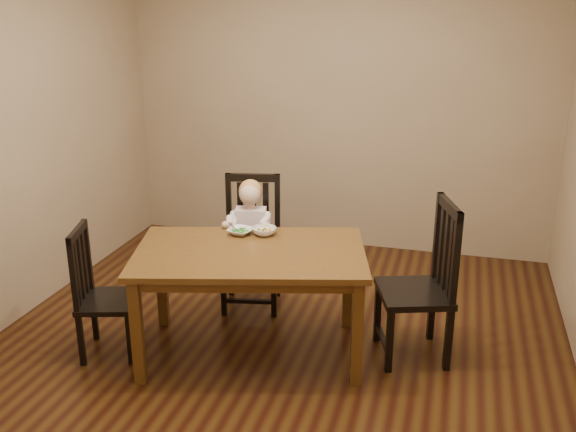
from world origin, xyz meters
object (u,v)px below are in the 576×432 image
(chair_child, at_px, (252,245))
(bowl_peas, at_px, (240,231))
(chair_left, at_px, (101,294))
(bowl_veg, at_px, (264,231))
(toddler, at_px, (251,231))
(dining_table, at_px, (250,263))
(chair_right, at_px, (423,284))

(chair_child, distance_m, bowl_peas, 0.53)
(chair_left, bearing_deg, bowl_veg, 103.74)
(chair_left, height_order, toddler, chair_left)
(dining_table, height_order, chair_child, chair_child)
(bowl_peas, bearing_deg, chair_left, -146.44)
(dining_table, xyz_separation_m, bowl_veg, (0.00, 0.31, 0.11))
(chair_child, bearing_deg, chair_left, 41.76)
(chair_left, distance_m, toddler, 1.21)
(dining_table, distance_m, chair_left, 1.03)
(bowl_veg, bearing_deg, chair_left, -149.55)
(bowl_veg, bearing_deg, bowl_peas, -167.81)
(chair_child, bearing_deg, bowl_peas, 87.47)
(dining_table, bearing_deg, chair_child, 107.83)
(chair_child, height_order, toddler, chair_child)
(toddler, bearing_deg, dining_table, 96.87)
(chair_child, distance_m, bowl_veg, 0.55)
(dining_table, bearing_deg, chair_left, -164.77)
(bowl_peas, distance_m, bowl_veg, 0.17)
(chair_child, relative_size, bowl_peas, 6.12)
(toddler, bearing_deg, chair_left, 39.89)
(chair_left, height_order, bowl_veg, chair_left)
(chair_right, bearing_deg, bowl_veg, 69.45)
(chair_child, relative_size, chair_right, 0.94)
(chair_left, relative_size, bowl_veg, 5.41)
(chair_child, xyz_separation_m, bowl_veg, (0.23, -0.41, 0.28))
(dining_table, xyz_separation_m, toddler, (-0.22, 0.67, -0.04))
(dining_table, height_order, bowl_veg, bowl_veg)
(chair_child, xyz_separation_m, toddler, (0.01, -0.05, 0.13))
(chair_left, bearing_deg, chair_right, 87.66)
(chair_child, height_order, bowl_peas, chair_child)
(dining_table, distance_m, bowl_peas, 0.33)
(chair_child, bearing_deg, bowl_veg, 108.11)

